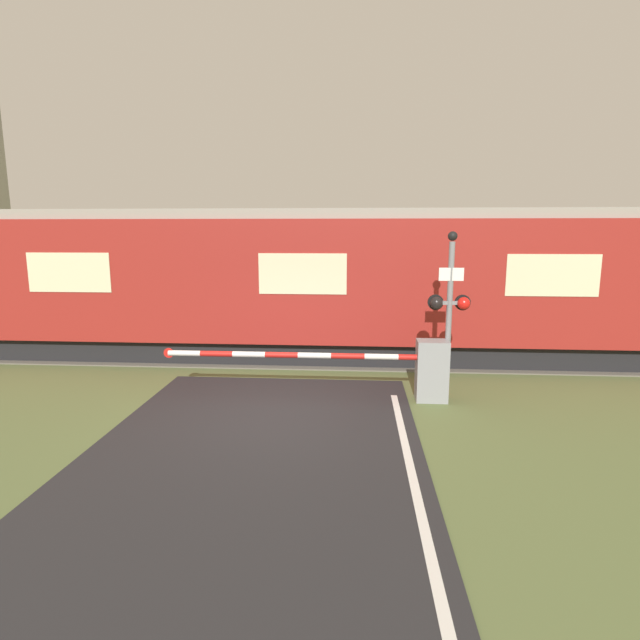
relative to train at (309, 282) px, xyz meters
The scene contains 5 objects.
ground_plane 4.78m from the train, 93.29° to the right, with size 80.00×80.00×0.00m, color #5B6B3D.
track_bed 1.93m from the train, behind, with size 36.00×3.20×0.13m.
train is the anchor object (origin of this frame).
crossing_barrier 4.40m from the train, 57.24° to the right, with size 5.60×0.44×1.19m.
signal_post 4.53m from the train, 48.00° to the right, with size 0.81×0.26×3.25m.
Camera 1 is at (1.48, -8.62, 3.24)m, focal length 28.00 mm.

